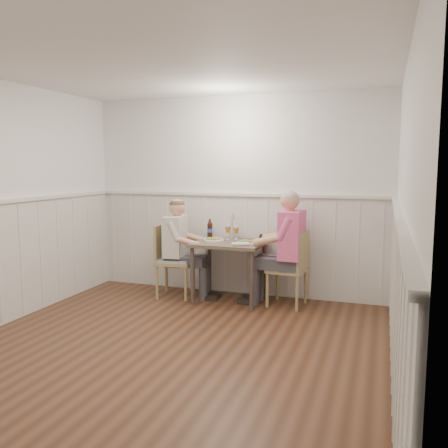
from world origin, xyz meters
name	(u,v)px	position (x,y,z in m)	size (l,w,h in m)	color
ground_plane	(162,354)	(0.00, 0.00, 0.00)	(4.50, 4.50, 0.00)	#422617
room_shell	(159,187)	(0.00, 0.00, 1.52)	(4.04, 4.54, 2.60)	white
wainscot	(191,265)	(0.00, 0.69, 0.69)	(4.00, 4.49, 1.34)	silver
dining_table	(229,250)	(0.04, 1.84, 0.64)	(0.85, 0.70, 0.75)	brown
chair_right	(292,266)	(0.83, 1.87, 0.50)	(0.48, 0.48, 0.91)	#98825A
chair_left	(171,258)	(-0.74, 1.79, 0.51)	(0.50, 0.50, 0.94)	#98825A
man_in_pink	(288,258)	(0.79, 1.83, 0.60)	(0.67, 0.47, 1.43)	#3F3F47
diner_cream	(178,256)	(-0.63, 1.79, 0.55)	(0.64, 0.44, 1.30)	#3F3F47
plate_man	(248,242)	(0.29, 1.80, 0.77)	(0.29, 0.29, 0.07)	white
plate_diner	(213,239)	(-0.19, 1.86, 0.77)	(0.26, 0.26, 0.07)	white
beer_glass_a	(236,230)	(0.06, 2.06, 0.87)	(0.07, 0.07, 0.18)	silver
beer_glass_b	(228,229)	(-0.04, 2.03, 0.88)	(0.08, 0.08, 0.20)	silver
beer_bottle	(210,229)	(-0.32, 2.10, 0.86)	(0.07, 0.07, 0.25)	black
rolled_napkin	(240,244)	(0.25, 1.61, 0.77)	(0.20, 0.12, 0.04)	white
grass_vase	(232,227)	(-0.01, 2.10, 0.91)	(0.04, 0.04, 0.35)	silver
gingham_mat	(212,238)	(-0.25, 2.03, 0.75)	(0.30, 0.25, 0.01)	#647ABD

